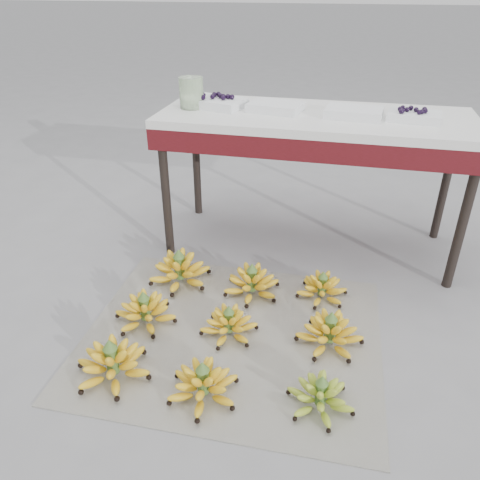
% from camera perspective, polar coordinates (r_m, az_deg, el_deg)
% --- Properties ---
extents(ground, '(60.00, 60.00, 0.00)m').
position_cam_1_polar(ground, '(2.05, 1.29, -11.98)').
color(ground, slate).
rests_on(ground, ground).
extents(newspaper_mat, '(1.27, 1.07, 0.01)m').
position_cam_1_polar(newspaper_mat, '(2.06, -0.92, -11.55)').
color(newspaper_mat, beige).
rests_on(newspaper_mat, ground).
extents(bunch_front_left, '(0.37, 0.37, 0.18)m').
position_cam_1_polar(bunch_front_left, '(1.91, -15.26, -14.31)').
color(bunch_front_left, yellow).
rests_on(bunch_front_left, newspaper_mat).
extents(bunch_front_center, '(0.31, 0.31, 0.16)m').
position_cam_1_polar(bunch_front_center, '(1.78, -4.50, -17.11)').
color(bunch_front_center, yellow).
rests_on(bunch_front_center, newspaper_mat).
extents(bunch_front_right, '(0.32, 0.32, 0.15)m').
position_cam_1_polar(bunch_front_right, '(1.77, 9.78, -18.24)').
color(bunch_front_right, olive).
rests_on(bunch_front_right, newspaper_mat).
extents(bunch_mid_left, '(0.32, 0.32, 0.17)m').
position_cam_1_polar(bunch_mid_left, '(2.13, -11.48, -8.55)').
color(bunch_mid_left, yellow).
rests_on(bunch_mid_left, newspaper_mat).
extents(bunch_mid_center, '(0.26, 0.26, 0.15)m').
position_cam_1_polar(bunch_mid_center, '(2.03, -1.35, -10.23)').
color(bunch_mid_center, yellow).
rests_on(bunch_mid_center, newspaper_mat).
extents(bunch_mid_right, '(0.32, 0.32, 0.17)m').
position_cam_1_polar(bunch_mid_right, '(2.01, 10.88, -11.09)').
color(bunch_mid_right, yellow).
rests_on(bunch_mid_right, newspaper_mat).
extents(bunch_back_left, '(0.35, 0.35, 0.19)m').
position_cam_1_polar(bunch_back_left, '(2.37, -7.34, -3.70)').
color(bunch_back_left, yellow).
rests_on(bunch_back_left, newspaper_mat).
extents(bunch_back_center, '(0.31, 0.31, 0.17)m').
position_cam_1_polar(bunch_back_center, '(2.27, 1.44, -5.26)').
color(bunch_back_center, yellow).
rests_on(bunch_back_center, newspaper_mat).
extents(bunch_back_right, '(0.26, 0.26, 0.15)m').
position_cam_1_polar(bunch_back_right, '(2.28, 9.97, -5.84)').
color(bunch_back_right, yellow).
rests_on(bunch_back_right, newspaper_mat).
extents(vendor_table, '(1.57, 0.63, 0.76)m').
position_cam_1_polar(vendor_table, '(2.49, 9.10, 13.03)').
color(vendor_table, black).
rests_on(vendor_table, ground).
extents(tray_far_left, '(0.32, 0.27, 0.07)m').
position_cam_1_polar(tray_far_left, '(2.56, -2.79, 16.43)').
color(tray_far_left, silver).
rests_on(tray_far_left, vendor_table).
extents(tray_left, '(0.29, 0.23, 0.04)m').
position_cam_1_polar(tray_left, '(2.49, 4.35, 15.88)').
color(tray_left, silver).
rests_on(tray_left, vendor_table).
extents(tray_right, '(0.29, 0.22, 0.04)m').
position_cam_1_polar(tray_right, '(2.43, 13.73, 14.87)').
color(tray_right, silver).
rests_on(tray_right, vendor_table).
extents(tray_far_right, '(0.26, 0.21, 0.06)m').
position_cam_1_polar(tray_far_right, '(2.45, 20.43, 14.02)').
color(tray_far_right, silver).
rests_on(tray_far_right, vendor_table).
extents(glass_jar, '(0.15, 0.15, 0.16)m').
position_cam_1_polar(glass_jar, '(2.54, -5.96, 17.42)').
color(glass_jar, '#D7F6C3').
rests_on(glass_jar, vendor_table).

